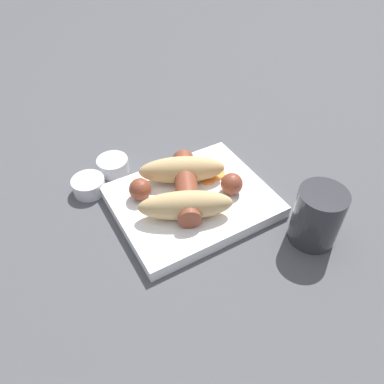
{
  "coord_description": "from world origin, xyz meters",
  "views": [
    {
      "loc": [
        -0.22,
        -0.37,
        0.44
      ],
      "look_at": [
        0.0,
        0.0,
        0.03
      ],
      "focal_mm": 35.0,
      "sensor_mm": 36.0,
      "label": 1
    }
  ],
  "objects_px": {
    "condiment_cup_near": "(113,166)",
    "condiment_cup_far": "(89,186)",
    "bread_roll": "(184,187)",
    "food_tray": "(192,201)",
    "sausage": "(186,186)",
    "drink_glass": "(317,216)"
  },
  "relations": [
    {
      "from": "condiment_cup_near",
      "to": "condiment_cup_far",
      "type": "distance_m",
      "value": 0.06
    },
    {
      "from": "bread_roll",
      "to": "condiment_cup_far",
      "type": "xyz_separation_m",
      "value": [
        -0.12,
        0.11,
        -0.03
      ]
    },
    {
      "from": "bread_roll",
      "to": "drink_glass",
      "type": "xyz_separation_m",
      "value": [
        0.14,
        -0.15,
        0.0
      ]
    },
    {
      "from": "sausage",
      "to": "condiment_cup_near",
      "type": "xyz_separation_m",
      "value": [
        -0.07,
        0.14,
        -0.03
      ]
    },
    {
      "from": "food_tray",
      "to": "bread_roll",
      "type": "height_order",
      "value": "bread_roll"
    },
    {
      "from": "bread_roll",
      "to": "condiment_cup_near",
      "type": "relative_size",
      "value": 3.25
    },
    {
      "from": "food_tray",
      "to": "bread_roll",
      "type": "relative_size",
      "value": 1.35
    },
    {
      "from": "condiment_cup_near",
      "to": "condiment_cup_far",
      "type": "bearing_deg",
      "value": -151.68
    },
    {
      "from": "condiment_cup_far",
      "to": "drink_glass",
      "type": "bearing_deg",
      "value": -45.82
    },
    {
      "from": "bread_roll",
      "to": "condiment_cup_far",
      "type": "bearing_deg",
      "value": 137.53
    },
    {
      "from": "condiment_cup_far",
      "to": "food_tray",
      "type": "bearing_deg",
      "value": -41.09
    },
    {
      "from": "bread_roll",
      "to": "condiment_cup_far",
      "type": "height_order",
      "value": "bread_roll"
    },
    {
      "from": "food_tray",
      "to": "drink_glass",
      "type": "bearing_deg",
      "value": -50.21
    },
    {
      "from": "food_tray",
      "to": "condiment_cup_far",
      "type": "height_order",
      "value": "condiment_cup_far"
    },
    {
      "from": "food_tray",
      "to": "bread_roll",
      "type": "distance_m",
      "value": 0.04
    },
    {
      "from": "bread_roll",
      "to": "food_tray",
      "type": "bearing_deg",
      "value": -23.33
    },
    {
      "from": "drink_glass",
      "to": "sausage",
      "type": "bearing_deg",
      "value": 129.47
    },
    {
      "from": "food_tray",
      "to": "sausage",
      "type": "relative_size",
      "value": 1.46
    },
    {
      "from": "food_tray",
      "to": "condiment_cup_far",
      "type": "bearing_deg",
      "value": 138.91
    },
    {
      "from": "condiment_cup_near",
      "to": "drink_glass",
      "type": "relative_size",
      "value": 0.61
    },
    {
      "from": "food_tray",
      "to": "bread_roll",
      "type": "bearing_deg",
      "value": 156.67
    },
    {
      "from": "condiment_cup_near",
      "to": "condiment_cup_far",
      "type": "xyz_separation_m",
      "value": [
        -0.06,
        -0.03,
        0.0
      ]
    }
  ]
}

